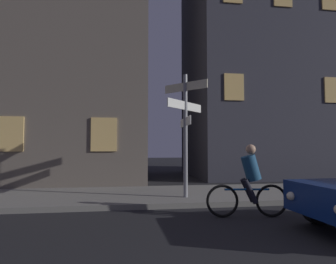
% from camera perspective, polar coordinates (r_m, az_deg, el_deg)
% --- Properties ---
extents(sidewalk_kerb, '(40.00, 3.23, 0.14)m').
position_cam_1_polar(sidewalk_kerb, '(8.91, 2.80, -12.64)').
color(sidewalk_kerb, gray).
rests_on(sidewalk_kerb, ground_plane).
extents(signpost, '(1.22, 1.37, 3.50)m').
position_cam_1_polar(signpost, '(8.04, 3.56, 1.82)').
color(signpost, gray).
rests_on(signpost, sidewalk_kerb).
extents(cyclist, '(1.82, 0.37, 1.61)m').
position_cam_1_polar(cyclist, '(6.59, 16.14, -9.96)').
color(cyclist, black).
rests_on(cyclist, ground_plane).
extents(building_left_block, '(9.42, 8.66, 14.80)m').
position_cam_1_polar(building_left_block, '(16.15, -23.00, 18.39)').
color(building_left_block, '#6B6056').
rests_on(building_left_block, ground_plane).
extents(building_right_block, '(12.16, 6.10, 16.32)m').
position_cam_1_polar(building_right_block, '(18.81, 24.15, 17.76)').
color(building_right_block, '#383842').
rests_on(building_right_block, ground_plane).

